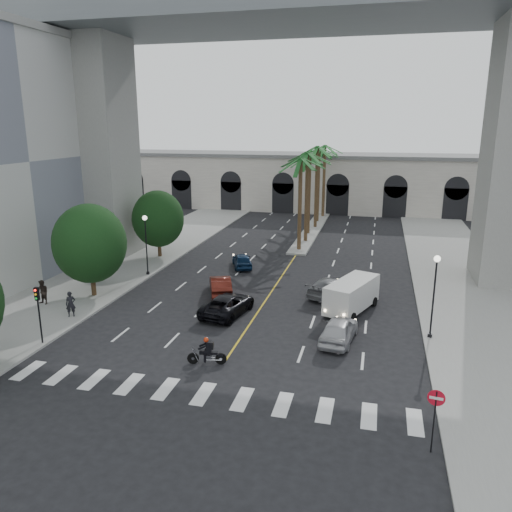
{
  "coord_description": "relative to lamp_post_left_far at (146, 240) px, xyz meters",
  "views": [
    {
      "loc": [
        7.82,
        -22.23,
        12.9
      ],
      "look_at": [
        0.82,
        6.0,
        5.16
      ],
      "focal_mm": 35.0,
      "sensor_mm": 36.0,
      "label": 1
    }
  ],
  "objects": [
    {
      "name": "lamp_post_left_far",
      "position": [
        0.0,
        0.0,
        0.0
      ],
      "size": [
        0.4,
        0.4,
        5.35
      ],
      "color": "black",
      "rests_on": "ground"
    },
    {
      "name": "palm_e",
      "position": [
        11.3,
        28.0,
        5.97
      ],
      "size": [
        3.2,
        3.2,
        10.4
      ],
      "color": "#47331E",
      "rests_on": "ground"
    },
    {
      "name": "lamp_post_right",
      "position": [
        22.8,
        -8.0,
        0.0
      ],
      "size": [
        0.4,
        0.4,
        5.35
      ],
      "color": "black",
      "rests_on": "ground"
    },
    {
      "name": "traffic_signal_far",
      "position": [
        0.1,
        -14.5,
        -0.71
      ],
      "size": [
        0.25,
        0.18,
        3.65
      ],
      "color": "black",
      "rests_on": "ground"
    },
    {
      "name": "palm_a",
      "position": [
        11.4,
        12.0,
        5.88
      ],
      "size": [
        3.2,
        3.2,
        10.3
      ],
      "color": "#47331E",
      "rests_on": "ground"
    },
    {
      "name": "car_e",
      "position": [
        7.3,
        4.55,
        -2.55
      ],
      "size": [
        2.93,
        4.24,
        1.34
      ],
      "primitive_type": "imported",
      "rotation": [
        0.0,
        0.0,
        3.52
      ],
      "color": "#0F2546",
      "rests_on": "ground"
    },
    {
      "name": "sidewalk_right",
      "position": [
        26.4,
        -1.0,
        -3.15
      ],
      "size": [
        8.0,
        100.0,
        0.15
      ],
      "primitive_type": "cube",
      "color": "gray",
      "rests_on": "ground"
    },
    {
      "name": "median",
      "position": [
        11.4,
        22.0,
        -3.12
      ],
      "size": [
        2.0,
        24.0,
        0.2
      ],
      "primitive_type": "cube",
      "color": "gray",
      "rests_on": "ground"
    },
    {
      "name": "pedestrian_b",
      "position": [
        -4.06,
        -8.7,
        -2.17
      ],
      "size": [
        0.99,
        0.84,
        1.8
      ],
      "primitive_type": "imported",
      "rotation": [
        0.0,
        0.0,
        -0.2
      ],
      "color": "black",
      "rests_on": "sidewalk_left"
    },
    {
      "name": "car_c",
      "position": [
        9.45,
        -7.02,
        -2.51
      ],
      "size": [
        3.23,
        5.44,
        1.42
      ],
      "primitive_type": "imported",
      "rotation": [
        0.0,
        0.0,
        2.96
      ],
      "color": "black",
      "rests_on": "ground"
    },
    {
      "name": "bridge",
      "position": [
        14.82,
        6.0,
        15.29
      ],
      "size": [
        75.0,
        13.0,
        26.0
      ],
      "color": "gray",
      "rests_on": "ground"
    },
    {
      "name": "car_b",
      "position": [
        7.66,
        -3.11,
        -2.49
      ],
      "size": [
        3.07,
        4.68,
        1.46
      ],
      "primitive_type": "imported",
      "rotation": [
        0.0,
        0.0,
        3.52
      ],
      "color": "#4B160F",
      "rests_on": "ground"
    },
    {
      "name": "do_not_enter_sign",
      "position": [
        21.9,
        -19.54,
        -1.19
      ],
      "size": [
        0.69,
        0.13,
        2.8
      ],
      "rotation": [
        0.0,
        0.0,
        -0.14
      ],
      "color": "black",
      "rests_on": "ground"
    },
    {
      "name": "cargo_van",
      "position": [
        17.77,
        -4.39,
        -1.96
      ],
      "size": [
        3.75,
        5.66,
        2.26
      ],
      "rotation": [
        0.0,
        0.0,
        -0.37
      ],
      "color": "silver",
      "rests_on": "ground"
    },
    {
      "name": "street_tree_mid",
      "position": [
        -1.6,
        -6.0,
        0.99
      ],
      "size": [
        5.44,
        5.44,
        7.21
      ],
      "color": "#382616",
      "rests_on": "ground"
    },
    {
      "name": "car_d",
      "position": [
        16.02,
        -1.38,
        -2.52
      ],
      "size": [
        3.77,
        5.25,
        1.41
      ],
      "primitive_type": "imported",
      "rotation": [
        0.0,
        0.0,
        2.73
      ],
      "color": "slate",
      "rests_on": "ground"
    },
    {
      "name": "pier_building",
      "position": [
        11.4,
        39.0,
        1.04
      ],
      "size": [
        71.0,
        10.5,
        8.5
      ],
      "color": "silver",
      "rests_on": "ground"
    },
    {
      "name": "car_a",
      "position": [
        17.35,
        -9.69,
        -2.46
      ],
      "size": [
        2.35,
        4.65,
        1.52
      ],
      "primitive_type": "imported",
      "rotation": [
        0.0,
        0.0,
        3.01
      ],
      "color": "#ABABB0",
      "rests_on": "ground"
    },
    {
      "name": "ground",
      "position": [
        11.4,
        -16.0,
        -3.22
      ],
      "size": [
        140.0,
        140.0,
        0.0
      ],
      "primitive_type": "plane",
      "color": "black",
      "rests_on": "ground"
    },
    {
      "name": "sidewalk_left",
      "position": [
        -3.6,
        -1.0,
        -3.15
      ],
      "size": [
        8.0,
        100.0,
        0.15
      ],
      "primitive_type": "cube",
      "color": "gray",
      "rests_on": "ground"
    },
    {
      "name": "pedestrian_a",
      "position": [
        -0.69,
        -10.31,
        -2.19
      ],
      "size": [
        0.77,
        0.7,
        1.75
      ],
      "primitive_type": "imported",
      "rotation": [
        0.0,
        0.0,
        0.56
      ],
      "color": "black",
      "rests_on": "sidewalk_left"
    },
    {
      "name": "motorcycle_rider",
      "position": [
        10.59,
        -14.43,
        -2.51
      ],
      "size": [
        2.17,
        0.67,
        1.58
      ],
      "rotation": [
        0.0,
        0.0,
        0.2
      ],
      "color": "black",
      "rests_on": "ground"
    },
    {
      "name": "palm_c",
      "position": [
        11.2,
        20.0,
        5.69
      ],
      "size": [
        3.2,
        3.2,
        10.1
      ],
      "color": "#47331E",
      "rests_on": "ground"
    },
    {
      "name": "palm_f",
      "position": [
        11.6,
        32.0,
        6.24
      ],
      "size": [
        3.2,
        3.2,
        10.7
      ],
      "color": "#47331E",
      "rests_on": "ground"
    },
    {
      "name": "palm_d",
      "position": [
        11.55,
        24.0,
        6.43
      ],
      "size": [
        3.2,
        3.2,
        10.9
      ],
      "color": "#47331E",
      "rests_on": "ground"
    },
    {
      "name": "palm_b",
      "position": [
        11.5,
        16.0,
        6.15
      ],
      "size": [
        3.2,
        3.2,
        10.6
      ],
      "color": "#47331E",
      "rests_on": "ground"
    },
    {
      "name": "street_tree_far",
      "position": [
        -1.6,
        6.0,
        0.68
      ],
      "size": [
        5.04,
        5.04,
        6.68
      ],
      "color": "#382616",
      "rests_on": "ground"
    }
  ]
}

